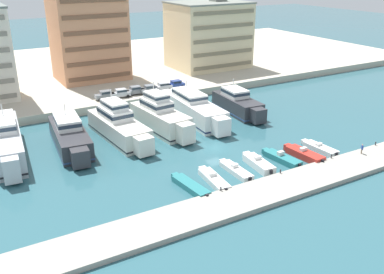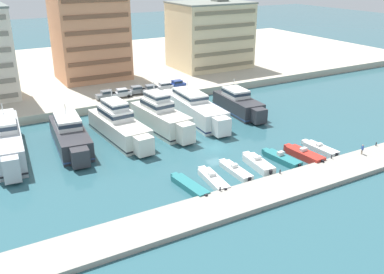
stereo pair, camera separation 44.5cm
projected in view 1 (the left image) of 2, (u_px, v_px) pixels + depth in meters
ground_plane at (215, 148)px, 68.75m from camera, size 400.00×400.00×0.00m
quay_promenade at (94, 69)px, 117.46m from camera, size 180.00×70.00×1.63m
pier_dock at (281, 187)px, 55.82m from camera, size 120.00×5.98×0.66m
yacht_silver_far_left at (7, 141)px, 65.31m from camera, size 5.84×22.22×7.44m
yacht_charcoal_left at (70, 136)px, 68.44m from camera, size 6.15×18.63×6.52m
yacht_ivory_mid_left at (119, 126)px, 71.64m from camera, size 5.97×18.91×8.08m
yacht_ivory_center_left at (161, 117)px, 75.00m from camera, size 5.90×17.12×8.47m
yacht_white_center at (193, 108)px, 80.98m from camera, size 5.93×22.23×6.78m
yacht_charcoal_center_right at (238, 104)px, 84.21m from camera, size 5.37×15.81×6.48m
motorboat_teal_far_left at (190, 186)px, 56.02m from camera, size 2.34×7.67×0.87m
motorboat_white_left at (213, 179)px, 57.75m from camera, size 2.49×7.54×1.29m
motorboat_white_mid_left at (236, 170)px, 60.39m from camera, size 1.80×7.20×1.23m
motorboat_white_center_left at (258, 163)px, 62.08m from camera, size 2.55×7.12×1.60m
motorboat_teal_center at (282, 158)px, 63.97m from camera, size 2.51×7.34×1.46m
motorboat_red_center_right at (304, 154)px, 65.07m from camera, size 2.54×7.46×1.56m
motorboat_white_mid_right at (320, 148)px, 67.71m from camera, size 2.23×7.02×1.14m
car_grey_far_left at (105, 95)px, 87.61m from camera, size 4.13×1.99×1.80m
car_silver_left at (121, 93)px, 88.82m from camera, size 4.20×2.14×1.80m
car_grey_mid_left at (135, 90)px, 90.84m from camera, size 4.16×2.04×1.80m
car_grey_center_left at (149, 89)px, 91.74m from camera, size 4.20×2.14×1.80m
car_silver_center at (163, 86)px, 93.65m from camera, size 4.18×2.09×1.80m
car_blue_center_right at (176, 84)px, 95.46m from camera, size 4.12×1.96×1.80m
apartment_block_left at (89, 35)px, 100.38m from camera, size 16.32×12.80×22.67m
apartment_block_mid_left at (208, 35)px, 113.07m from camera, size 19.63×15.12×18.90m
pedestrian_near_edge at (362, 148)px, 64.72m from camera, size 0.37×0.55×1.54m
bollard_west at (221, 188)px, 54.24m from camera, size 0.20×0.20×0.61m
bollard_west_mid at (280, 171)px, 58.81m from camera, size 0.20×0.20×0.61m
bollard_east_mid at (331, 156)px, 63.37m from camera, size 0.20×0.20×0.61m
bollard_east at (376, 143)px, 67.94m from camera, size 0.20×0.20×0.61m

